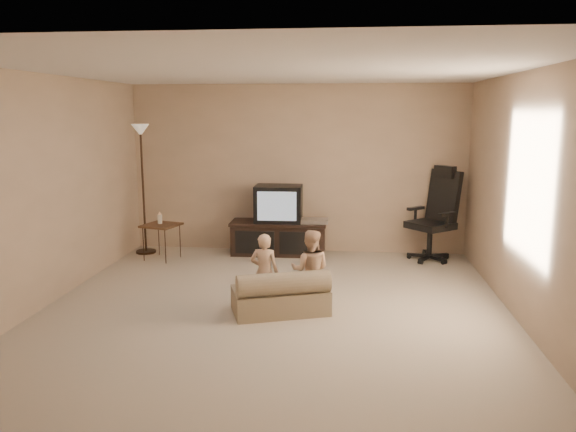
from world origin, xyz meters
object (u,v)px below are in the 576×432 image
(toddler_left, at_px, (264,272))
(toddler_right, at_px, (310,270))
(office_chair, at_px, (434,227))
(child_sofa, at_px, (281,296))
(floor_lamp, at_px, (142,160))
(side_table, at_px, (161,225))
(tv_stand, at_px, (279,226))

(toddler_left, height_order, toddler_right, toddler_right)
(office_chair, relative_size, child_sofa, 1.22)
(office_chair, distance_m, toddler_left, 3.14)
(floor_lamp, distance_m, child_sofa, 3.53)
(side_table, xyz_separation_m, toddler_left, (1.78, -1.93, -0.08))
(office_chair, height_order, floor_lamp, floor_lamp)
(side_table, distance_m, toddler_right, 2.94)
(office_chair, relative_size, toddler_left, 1.60)
(tv_stand, distance_m, child_sofa, 2.54)
(office_chair, height_order, child_sofa, office_chair)
(side_table, relative_size, child_sofa, 0.63)
(toddler_left, distance_m, toddler_right, 0.49)
(tv_stand, distance_m, toddler_left, 2.42)
(toddler_left, bearing_deg, tv_stand, -82.38)
(side_table, height_order, floor_lamp, floor_lamp)
(office_chair, bearing_deg, child_sofa, -78.65)
(toddler_right, bearing_deg, toddler_left, 9.31)
(floor_lamp, relative_size, child_sofa, 1.74)
(side_table, distance_m, child_sofa, 2.84)
(floor_lamp, bearing_deg, side_table, -41.96)
(office_chair, distance_m, child_sofa, 3.10)
(tv_stand, xyz_separation_m, toddler_left, (0.14, -2.42, -0.01))
(child_sofa, bearing_deg, tv_stand, 78.38)
(child_sofa, height_order, toddler_left, toddler_left)
(floor_lamp, height_order, child_sofa, floor_lamp)
(toddler_left, xyz_separation_m, toddler_right, (0.48, 0.07, 0.02))
(office_chair, distance_m, side_table, 3.91)
(side_table, xyz_separation_m, toddler_right, (2.27, -1.87, -0.06))
(side_table, xyz_separation_m, floor_lamp, (-0.37, 0.33, 0.91))
(side_table, bearing_deg, toddler_right, -39.49)
(office_chair, bearing_deg, tv_stand, -132.57)
(floor_lamp, xyz_separation_m, child_sofa, (2.34, -2.36, -1.21))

